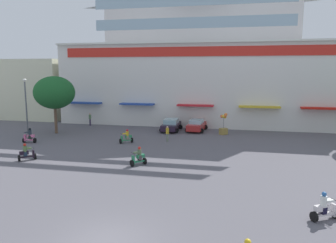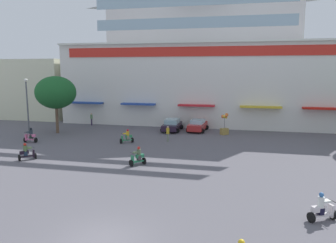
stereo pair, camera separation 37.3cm
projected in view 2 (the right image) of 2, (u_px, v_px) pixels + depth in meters
ground_plane at (167, 163)px, 27.57m from camera, size 128.00×128.00×0.00m
colonial_building at (203, 62)px, 48.71m from camera, size 38.93×17.52×19.71m
flank_building_left at (37, 88)px, 54.44m from camera, size 12.55×9.81×9.22m
plaza_tree_0 at (56, 93)px, 39.93m from camera, size 4.94×4.54×6.91m
parked_car_0 at (172, 125)px, 41.94m from camera, size 2.47×4.48×1.52m
parked_car_1 at (198, 125)px, 41.76m from camera, size 2.58×4.33×1.47m
scooter_rider_1 at (127, 137)px, 35.08m from camera, size 1.44×1.25×1.48m
scooter_rider_2 at (138, 157)px, 26.92m from camera, size 1.28×1.32×1.54m
scooter_rider_4 at (322, 209)px, 16.97m from camera, size 1.54×1.16×1.53m
scooter_rider_5 at (30, 136)px, 35.35m from camera, size 1.39×0.65×1.59m
scooter_rider_7 at (27, 153)px, 28.50m from camera, size 1.38×1.37×1.49m
pedestrian_0 at (168, 133)px, 35.66m from camera, size 0.44×0.44×1.69m
pedestrian_1 at (91, 118)px, 46.07m from camera, size 0.39×0.39×1.71m
streetlamp_near at (27, 104)px, 36.21m from camera, size 0.40×0.40×6.71m
balloon_vendor_cart at (224, 125)px, 39.48m from camera, size 1.07×1.05×2.56m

